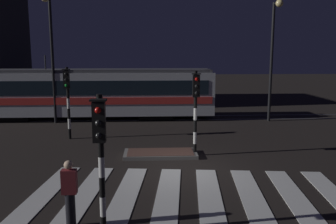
{
  "coord_description": "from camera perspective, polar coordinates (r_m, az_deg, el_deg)",
  "views": [
    {
      "loc": [
        -1.14,
        -12.37,
        4.24
      ],
      "look_at": [
        -0.27,
        4.62,
        1.4
      ],
      "focal_mm": 37.48,
      "sensor_mm": 36.0,
      "label": 1
    }
  ],
  "objects": [
    {
      "name": "ground_plane",
      "position": [
        13.13,
        2.24,
        -9.37
      ],
      "size": [
        120.0,
        120.0,
        0.0
      ],
      "primitive_type": "plane",
      "color": "black"
    },
    {
      "name": "rail_near",
      "position": [
        22.58,
        0.02,
        -1.31
      ],
      "size": [
        80.0,
        0.12,
        0.03
      ],
      "primitive_type": "cube",
      "color": "#59595E",
      "rests_on": "ground"
    },
    {
      "name": "rail_far",
      "position": [
        23.99,
        -0.15,
        -0.67
      ],
      "size": [
        80.0,
        0.12,
        0.03
      ],
      "primitive_type": "cube",
      "color": "#59595E",
      "rests_on": "ground"
    },
    {
      "name": "crosswalk_zebra",
      "position": [
        10.97,
        3.36,
        -13.23
      ],
      "size": [
        9.95,
        5.56,
        0.02
      ],
      "color": "silver",
      "rests_on": "ground"
    },
    {
      "name": "traffic_island",
      "position": [
        14.82,
        -1.25,
        -6.8
      ],
      "size": [
        3.05,
        1.34,
        0.18
      ],
      "color": "slate",
      "rests_on": "ground"
    },
    {
      "name": "traffic_light_median_centre",
      "position": [
        14.35,
        4.53,
        1.85
      ],
      "size": [
        0.36,
        0.42,
        3.55
      ],
      "color": "black",
      "rests_on": "ground"
    },
    {
      "name": "traffic_light_corner_far_left",
      "position": [
        17.91,
        -16.04,
        3.12
      ],
      "size": [
        0.36,
        0.42,
        3.59
      ],
      "color": "black",
      "rests_on": "ground"
    },
    {
      "name": "traffic_light_kerb_mid_left",
      "position": [
        8.02,
        -10.95,
        -5.32
      ],
      "size": [
        0.36,
        0.42,
        3.36
      ],
      "color": "black",
      "rests_on": "ground"
    },
    {
      "name": "street_lamp_trackside_left",
      "position": [
        22.21,
        -18.54,
        10.32
      ],
      "size": [
        0.44,
        1.21,
        7.54
      ],
      "color": "black",
      "rests_on": "ground"
    },
    {
      "name": "street_lamp_trackside_right",
      "position": [
        22.61,
        16.78,
        10.1
      ],
      "size": [
        0.44,
        1.21,
        7.34
      ],
      "color": "black",
      "rests_on": "ground"
    },
    {
      "name": "tram",
      "position": [
        23.38,
        -13.24,
        3.11
      ],
      "size": [
        16.66,
        2.58,
        4.15
      ],
      "color": "silver",
      "rests_on": "ground"
    },
    {
      "name": "pedestrian_waiting_at_kerb",
      "position": [
        9.08,
        -15.69,
        -12.65
      ],
      "size": [
        0.36,
        0.24,
        1.71
      ],
      "color": "black",
      "rests_on": "ground"
    }
  ]
}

